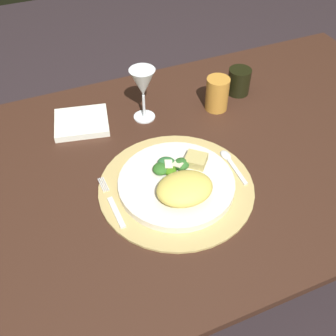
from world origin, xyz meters
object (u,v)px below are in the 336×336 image
wine_glass (143,84)px  amber_tumbler (217,94)px  fork (113,204)px  dark_tumbler (239,81)px  spoon (230,161)px  napkin (82,122)px  dinner_plate (176,183)px  dining_table (190,188)px

wine_glass → amber_tumbler: size_ratio=1.58×
fork → dark_tumbler: (0.49, 0.29, 0.03)m
spoon → wine_glass: 0.31m
spoon → napkin: 0.42m
fork → spoon: size_ratio=1.27×
dinner_plate → dark_tumbler: size_ratio=3.48×
spoon → fork: bearing=-176.5°
dinner_plate → amber_tumbler: amber_tumbler is taller
fork → wine_glass: wine_glass is taller
dinner_plate → amber_tumbler: size_ratio=2.82×
amber_tumbler → napkin: bearing=169.2°
spoon → wine_glass: size_ratio=0.82×
dining_table → wine_glass: (-0.05, 0.20, 0.23)m
wine_glass → amber_tumbler: wine_glass is taller
napkin → dark_tumbler: bearing=-3.4°
wine_glass → dining_table: bearing=-74.6°
amber_tumbler → dark_tumbler: (0.10, 0.04, -0.01)m
wine_glass → dinner_plate: bearing=-95.1°
dining_table → napkin: 0.35m
dining_table → spoon: 0.16m
napkin → amber_tumbler: bearing=-10.8°
wine_glass → dark_tumbler: (0.31, 0.01, -0.07)m
napkin → amber_tumbler: amber_tumbler is taller
napkin → dark_tumbler: dark_tumbler is taller
napkin → wine_glass: (0.17, -0.03, 0.10)m
dining_table → spoon: bearing=-39.3°
wine_glass → spoon: bearing=-63.4°
dinner_plate → wine_glass: (0.03, 0.28, 0.09)m
fork → dark_tumbler: 0.56m
dinner_plate → wine_glass: bearing=84.9°
dining_table → fork: 0.28m
dinner_plate → napkin: 0.35m
amber_tumbler → dark_tumbler: amber_tumbler is taller
fork → wine_glass: bearing=57.1°
spoon → wine_glass: bearing=116.6°
dinner_plate → napkin: (-0.15, 0.32, -0.01)m
fork → napkin: napkin is taller
fork → spoon: bearing=3.5°
dinner_plate → spoon: 0.16m
dining_table → dinner_plate: (-0.08, -0.08, 0.13)m
amber_tumbler → fork: bearing=-148.1°
fork → amber_tumbler: amber_tumbler is taller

